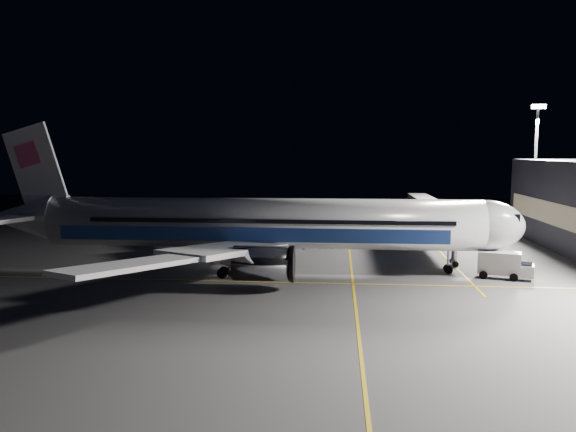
{
  "coord_description": "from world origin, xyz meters",
  "views": [
    {
      "loc": [
        8.36,
        -61.71,
        13.39
      ],
      "look_at": [
        2.78,
        1.09,
        6.0
      ],
      "focal_mm": 35.0,
      "sensor_mm": 36.0,
      "label": 1
    }
  ],
  "objects_px": {
    "jet_bridge": "(435,213)",
    "safety_cone_a": "(213,259)",
    "safety_cone_b": "(267,253)",
    "airliner": "(253,224)",
    "floodlight_mast_north": "(536,157)",
    "baggage_tug": "(226,241)",
    "safety_cone_c": "(223,259)",
    "service_truck": "(505,264)"
  },
  "relations": [
    {
      "from": "jet_bridge",
      "to": "safety_cone_a",
      "type": "distance_m",
      "value": 32.11
    },
    {
      "from": "safety_cone_b",
      "to": "airliner",
      "type": "bearing_deg",
      "value": -92.72
    },
    {
      "from": "floodlight_mast_north",
      "to": "safety_cone_b",
      "type": "height_order",
      "value": "floodlight_mast_north"
    },
    {
      "from": "jet_bridge",
      "to": "safety_cone_b",
      "type": "bearing_deg",
      "value": -157.96
    },
    {
      "from": "safety_cone_a",
      "to": "safety_cone_b",
      "type": "height_order",
      "value": "safety_cone_b"
    },
    {
      "from": "airliner",
      "to": "jet_bridge",
      "type": "height_order",
      "value": "airliner"
    },
    {
      "from": "floodlight_mast_north",
      "to": "baggage_tug",
      "type": "height_order",
      "value": "floodlight_mast_north"
    },
    {
      "from": "jet_bridge",
      "to": "floodlight_mast_north",
      "type": "distance_m",
      "value": 24.06
    },
    {
      "from": "baggage_tug",
      "to": "floodlight_mast_north",
      "type": "bearing_deg",
      "value": 16.48
    },
    {
      "from": "safety_cone_a",
      "to": "safety_cone_c",
      "type": "height_order",
      "value": "safety_cone_c"
    },
    {
      "from": "safety_cone_a",
      "to": "service_truck",
      "type": "bearing_deg",
      "value": -10.76
    },
    {
      "from": "service_truck",
      "to": "baggage_tug",
      "type": "relative_size",
      "value": 2.13
    },
    {
      "from": "jet_bridge",
      "to": "safety_cone_a",
      "type": "relative_size",
      "value": 65.89
    },
    {
      "from": "airliner",
      "to": "safety_cone_c",
      "type": "height_order",
      "value": "airliner"
    },
    {
      "from": "jet_bridge",
      "to": "baggage_tug",
      "type": "relative_size",
      "value": 12.49
    },
    {
      "from": "airliner",
      "to": "service_truck",
      "type": "relative_size",
      "value": 10.47
    },
    {
      "from": "baggage_tug",
      "to": "safety_cone_b",
      "type": "distance_m",
      "value": 8.36
    },
    {
      "from": "service_truck",
      "to": "safety_cone_c",
      "type": "relative_size",
      "value": 9.33
    },
    {
      "from": "safety_cone_a",
      "to": "baggage_tug",
      "type": "bearing_deg",
      "value": 93.15
    },
    {
      "from": "jet_bridge",
      "to": "safety_cone_c",
      "type": "bearing_deg",
      "value": -152.87
    },
    {
      "from": "airliner",
      "to": "safety_cone_a",
      "type": "relative_size",
      "value": 117.77
    },
    {
      "from": "jet_bridge",
      "to": "floodlight_mast_north",
      "type": "bearing_deg",
      "value": 37.74
    },
    {
      "from": "airliner",
      "to": "safety_cone_b",
      "type": "height_order",
      "value": "airliner"
    },
    {
      "from": "safety_cone_a",
      "to": "safety_cone_b",
      "type": "relative_size",
      "value": 0.85
    },
    {
      "from": "jet_bridge",
      "to": "safety_cone_b",
      "type": "relative_size",
      "value": 55.8
    },
    {
      "from": "safety_cone_a",
      "to": "safety_cone_b",
      "type": "xyz_separation_m",
      "value": [
        5.89,
        4.88,
        0.05
      ]
    },
    {
      "from": "floodlight_mast_north",
      "to": "service_truck",
      "type": "bearing_deg",
      "value": -112.47
    },
    {
      "from": "safety_cone_a",
      "to": "airliner",
      "type": "bearing_deg",
      "value": -36.2
    },
    {
      "from": "service_truck",
      "to": "safety_cone_a",
      "type": "height_order",
      "value": "service_truck"
    },
    {
      "from": "safety_cone_b",
      "to": "safety_cone_c",
      "type": "height_order",
      "value": "safety_cone_c"
    },
    {
      "from": "airliner",
      "to": "baggage_tug",
      "type": "bearing_deg",
      "value": 113.03
    },
    {
      "from": "safety_cone_a",
      "to": "safety_cone_b",
      "type": "distance_m",
      "value": 7.65
    },
    {
      "from": "service_truck",
      "to": "safety_cone_b",
      "type": "relative_size",
      "value": 9.52
    },
    {
      "from": "safety_cone_b",
      "to": "floodlight_mast_north",
      "type": "bearing_deg",
      "value": 29.61
    },
    {
      "from": "safety_cone_c",
      "to": "jet_bridge",
      "type": "bearing_deg",
      "value": 27.13
    },
    {
      "from": "baggage_tug",
      "to": "safety_cone_a",
      "type": "xyz_separation_m",
      "value": [
        0.56,
        -10.17,
        -0.61
      ]
    },
    {
      "from": "safety_cone_c",
      "to": "floodlight_mast_north",
      "type": "bearing_deg",
      "value": 31.64
    },
    {
      "from": "jet_bridge",
      "to": "safety_cone_c",
      "type": "relative_size",
      "value": 54.65
    },
    {
      "from": "floodlight_mast_north",
      "to": "safety_cone_c",
      "type": "height_order",
      "value": "floodlight_mast_north"
    },
    {
      "from": "baggage_tug",
      "to": "safety_cone_c",
      "type": "xyz_separation_m",
      "value": [
        1.67,
        -10.17,
        -0.56
      ]
    },
    {
      "from": "jet_bridge",
      "to": "safety_cone_c",
      "type": "xyz_separation_m",
      "value": [
        -27.43,
        -14.06,
        -4.27
      ]
    },
    {
      "from": "jet_bridge",
      "to": "safety_cone_b",
      "type": "xyz_separation_m",
      "value": [
        -22.65,
        -9.17,
        -4.27
      ]
    }
  ]
}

